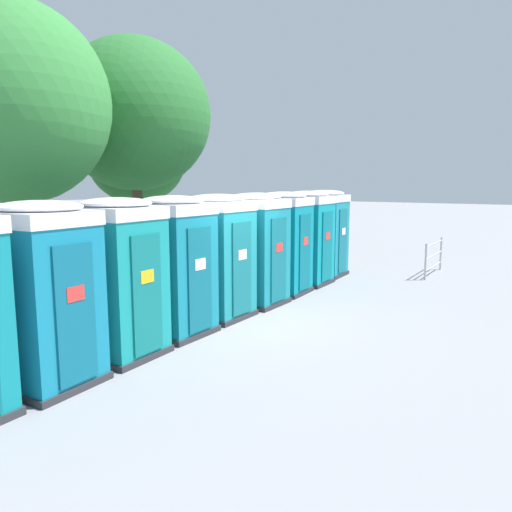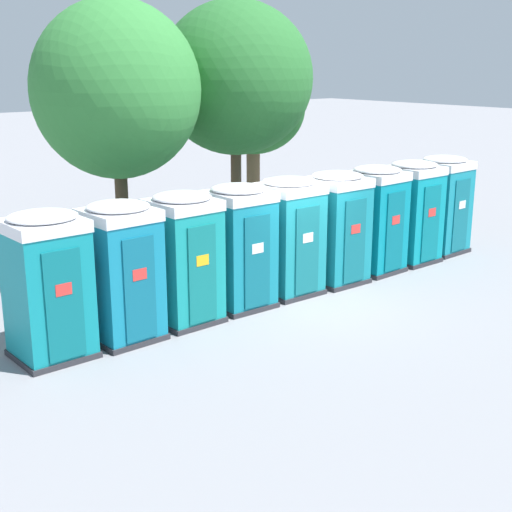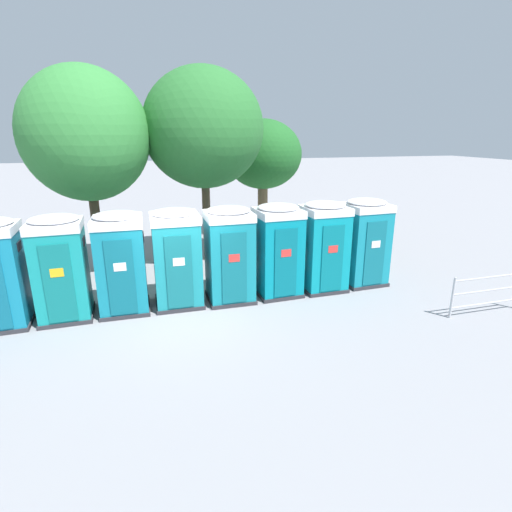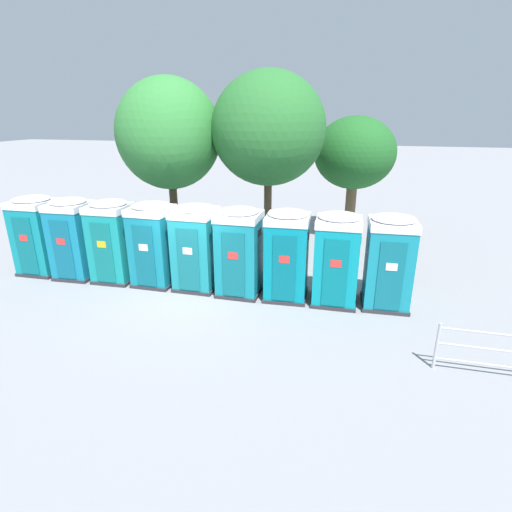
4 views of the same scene
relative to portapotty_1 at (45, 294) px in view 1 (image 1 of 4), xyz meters
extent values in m
plane|color=gray|center=(4.08, -0.33, -1.28)|extent=(120.00, 120.00, 0.00)
cube|color=#2D2D33|center=(0.00, 0.01, -1.23)|extent=(1.25, 1.26, 0.10)
cube|color=#127A9A|center=(0.00, 0.01, -0.13)|extent=(1.19, 1.20, 2.10)
cube|color=#0E5F78|center=(0.03, -0.58, -0.21)|extent=(0.62, 0.06, 1.85)
cube|color=red|center=(0.03, -0.60, 0.07)|extent=(0.28, 0.02, 0.20)
cube|color=black|center=(0.58, 0.04, 0.60)|extent=(0.04, 0.36, 0.20)
cube|color=white|center=(0.00, 0.01, 1.02)|extent=(1.22, 1.23, 0.20)
ellipsoid|color=white|center=(0.00, 0.01, 1.17)|extent=(1.16, 1.17, 0.18)
cube|color=#2D2D33|center=(1.36, 0.07, -1.23)|extent=(1.24, 1.24, 0.10)
cube|color=teal|center=(1.36, 0.07, -0.13)|extent=(1.18, 1.18, 2.10)
cube|color=#0F6F6E|center=(1.38, -0.52, -0.21)|extent=(0.62, 0.05, 1.85)
cube|color=yellow|center=(1.38, -0.54, 0.07)|extent=(0.28, 0.02, 0.20)
cube|color=black|center=(1.93, 0.09, 0.60)|extent=(0.04, 0.36, 0.20)
cube|color=white|center=(1.36, 0.07, 1.02)|extent=(1.21, 1.22, 0.20)
ellipsoid|color=white|center=(1.36, 0.07, 1.17)|extent=(1.15, 1.16, 0.18)
cube|color=#2D2D33|center=(2.71, 0.11, -1.23)|extent=(1.20, 1.20, 0.10)
cube|color=#127B91|center=(2.71, 0.11, -0.13)|extent=(1.14, 1.15, 2.10)
cube|color=#0E6071|center=(2.72, -0.48, -0.21)|extent=(0.62, 0.03, 1.85)
cube|color=white|center=(2.72, -0.50, 0.07)|extent=(0.28, 0.01, 0.20)
cube|color=black|center=(3.29, 0.11, 0.60)|extent=(0.03, 0.36, 0.20)
cube|color=white|center=(2.71, 0.11, 1.02)|extent=(1.18, 1.18, 0.20)
ellipsoid|color=white|center=(2.71, 0.11, 1.17)|extent=(1.12, 1.12, 0.18)
cube|color=#2D2D33|center=(4.07, 0.13, -1.23)|extent=(1.21, 1.20, 0.10)
cube|color=teal|center=(4.07, 0.13, -0.13)|extent=(1.16, 1.14, 2.10)
cube|color=#126971|center=(4.07, -0.46, -0.21)|extent=(0.64, 0.03, 1.85)
cube|color=white|center=(4.07, -0.47, 0.07)|extent=(0.28, 0.01, 0.20)
cube|color=black|center=(4.66, 0.13, 0.60)|extent=(0.02, 0.36, 0.20)
cube|color=white|center=(4.07, 0.13, 1.02)|extent=(1.19, 1.17, 0.20)
ellipsoid|color=white|center=(4.07, 0.13, 1.17)|extent=(1.13, 1.12, 0.18)
cube|color=#2D2D33|center=(5.43, 0.06, -1.23)|extent=(1.22, 1.20, 0.10)
cube|color=teal|center=(5.43, 0.06, -0.13)|extent=(1.16, 1.14, 2.10)
cube|color=#0F6571|center=(5.43, -0.52, -0.21)|extent=(0.63, 0.03, 1.85)
cube|color=red|center=(5.43, -0.54, 0.07)|extent=(0.28, 0.01, 0.20)
cube|color=black|center=(6.02, 0.06, 0.60)|extent=(0.03, 0.36, 0.20)
cube|color=white|center=(5.43, 0.06, 1.02)|extent=(1.19, 1.18, 0.20)
ellipsoid|color=white|center=(5.43, 0.06, 1.17)|extent=(1.13, 1.12, 0.18)
cube|color=#2D2D33|center=(6.79, 0.12, -1.23)|extent=(1.25, 1.26, 0.10)
cube|color=#078396|center=(6.79, 0.12, -0.13)|extent=(1.19, 1.20, 2.10)
cube|color=#076675|center=(6.82, -0.47, -0.21)|extent=(0.62, 0.06, 1.85)
cube|color=red|center=(6.82, -0.48, 0.07)|extent=(0.28, 0.02, 0.20)
cube|color=black|center=(7.37, 0.15, 0.60)|extent=(0.04, 0.36, 0.20)
cube|color=white|center=(6.79, 0.12, 1.02)|extent=(1.23, 1.24, 0.20)
ellipsoid|color=white|center=(6.79, 0.12, 1.17)|extent=(1.17, 1.18, 0.18)
cube|color=#2D2D33|center=(8.15, 0.13, -1.23)|extent=(1.23, 1.22, 0.10)
cube|color=#0A8D9D|center=(8.15, 0.13, -0.13)|extent=(1.17, 1.17, 2.10)
cube|color=#086E7A|center=(8.16, -0.45, -0.21)|extent=(0.63, 0.04, 1.85)
cube|color=red|center=(8.16, -0.47, 0.07)|extent=(0.28, 0.01, 0.20)
cube|color=black|center=(8.73, 0.14, 0.60)|extent=(0.03, 0.36, 0.20)
cube|color=white|center=(8.15, 0.13, 1.02)|extent=(1.21, 1.20, 0.20)
ellipsoid|color=white|center=(8.15, 0.13, 1.17)|extent=(1.15, 1.14, 0.18)
cube|color=#2D2D33|center=(9.50, 0.25, -1.23)|extent=(1.28, 1.26, 0.10)
cube|color=teal|center=(9.50, 0.25, -0.13)|extent=(1.21, 1.20, 2.10)
cube|color=#0F6675|center=(9.53, -0.34, -0.21)|extent=(0.64, 0.06, 1.85)
cube|color=white|center=(9.53, -0.35, 0.07)|extent=(0.28, 0.02, 0.20)
cube|color=black|center=(10.09, 0.28, 0.60)|extent=(0.04, 0.36, 0.20)
cube|color=white|center=(9.50, 0.25, 1.02)|extent=(1.25, 1.23, 0.20)
ellipsoid|color=white|center=(9.50, 0.25, 1.17)|extent=(1.19, 1.17, 0.18)
cylinder|color=#4C3826|center=(1.88, 3.39, 0.32)|extent=(0.30, 0.30, 3.21)
ellipsoid|color=#337F38|center=(1.88, 3.39, 3.00)|extent=(3.71, 3.71, 3.89)
cylinder|color=brown|center=(8.32, 6.68, 0.06)|extent=(0.43, 0.43, 2.69)
ellipsoid|color=#1E5B23|center=(8.32, 6.68, 2.20)|extent=(3.24, 3.24, 2.86)
cylinder|color=brown|center=(5.42, 3.76, 0.42)|extent=(0.28, 0.28, 3.41)
ellipsoid|color=#286B2D|center=(5.42, 3.76, 3.19)|extent=(3.92, 3.92, 3.84)
cylinder|color=#B7B7BC|center=(10.36, -2.52, -0.76)|extent=(0.06, 0.06, 1.05)
cylinder|color=#B7B7BC|center=(12.36, -2.50, -0.76)|extent=(0.06, 0.06, 1.05)
cylinder|color=#B7B7BC|center=(11.36, -2.51, -0.33)|extent=(2.00, 0.05, 0.04)
cylinder|color=#B7B7BC|center=(11.36, -2.51, -0.68)|extent=(2.00, 0.05, 0.04)
cylinder|color=#B7B7BC|center=(11.36, -2.51, -1.03)|extent=(2.00, 0.05, 0.04)
camera|label=1|loc=(-4.03, -5.91, 1.49)|focal=35.00mm
camera|label=2|loc=(-5.74, -10.96, 3.60)|focal=50.00mm
camera|label=3|loc=(3.39, -9.80, 3.04)|focal=28.00mm
camera|label=4|loc=(8.52, -10.21, 3.71)|focal=28.00mm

